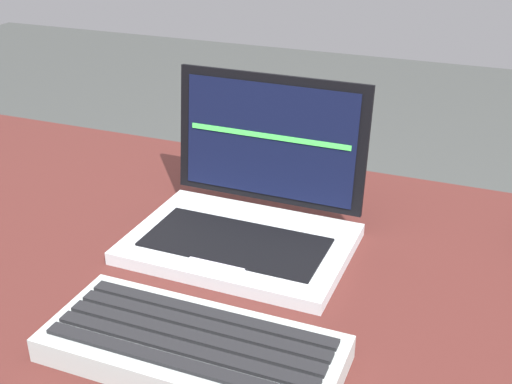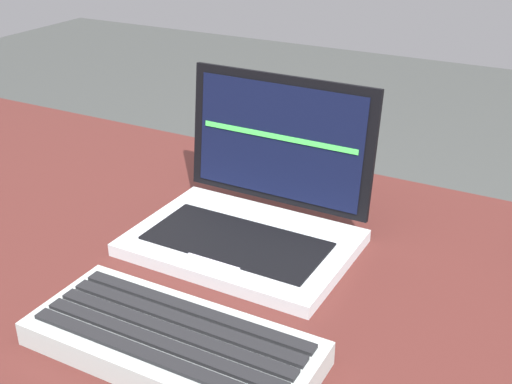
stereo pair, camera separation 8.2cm
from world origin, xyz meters
TOP-DOWN VIEW (x-y plane):
  - desk at (0.00, 0.00)m, footprint 1.71×0.67m
  - laptop_front at (-0.02, 0.05)m, footprint 0.29×0.23m
  - external_keyboard at (0.02, -0.21)m, footprint 0.31×0.13m

SIDE VIEW (x-z plane):
  - desk at x=0.00m, z-range 0.29..1.02m
  - external_keyboard at x=0.02m, z-range 0.72..0.75m
  - laptop_front at x=-0.02m, z-range 0.66..0.87m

